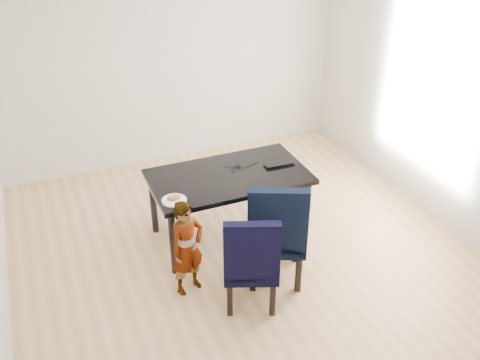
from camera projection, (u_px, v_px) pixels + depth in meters
name	position (u px, v px, depth m)	size (l,w,h in m)	color
floor	(248.00, 262.00, 5.41)	(4.50, 5.00, 0.01)	tan
wall_back	(170.00, 60.00, 6.72)	(4.50, 0.01, 2.70)	silver
wall_front	(443.00, 343.00, 2.73)	(4.50, 0.01, 2.70)	white
wall_right	(450.00, 104.00, 5.47)	(0.01, 5.00, 2.70)	white
dining_table	(229.00, 206.00, 5.61)	(1.60, 0.90, 0.75)	black
chair_left	(251.00, 257.00, 4.69)	(0.47, 0.49, 0.99)	black
chair_right	(276.00, 228.00, 4.96)	(0.53, 0.55, 1.11)	black
child	(187.00, 248.00, 4.82)	(0.35, 0.23, 0.95)	orange
plate	(174.00, 200.00, 4.99)	(0.24, 0.24, 0.01)	white
sandwich	(174.00, 197.00, 4.98)	(0.14, 0.07, 0.06)	olive
laptop	(277.00, 161.00, 5.65)	(0.33, 0.21, 0.03)	black
cable_tangle	(237.00, 169.00, 5.52)	(0.13, 0.13, 0.01)	black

